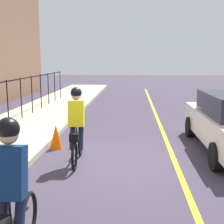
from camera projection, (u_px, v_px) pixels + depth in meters
name	position (u px, v px, depth m)	size (l,w,h in m)	color
ground_plane	(110.00, 159.00, 7.55)	(80.00, 80.00, 0.00)	#3C3443
lane_line_centre	(174.00, 160.00, 7.44)	(36.00, 0.12, 0.01)	yellow
cyclist_lead	(77.00, 126.00, 7.06)	(1.71, 0.38, 1.83)	black
cyclist_follow	(11.00, 196.00, 3.46)	(1.71, 0.38, 1.83)	black
traffic_cone_near	(56.00, 137.00, 8.34)	(0.36, 0.36, 0.68)	#F15706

